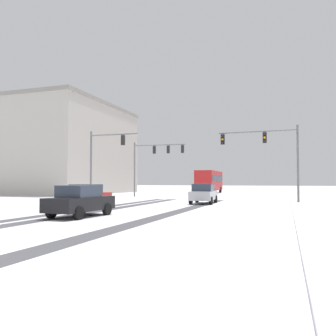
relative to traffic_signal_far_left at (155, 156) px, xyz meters
name	(u,v)px	position (x,y,z in m)	size (l,w,h in m)	color
wheel_track_left_lane	(169,214)	(8.54, -20.29, -4.80)	(1.00, 31.25, 0.01)	#4C4C51
wheel_track_right_lane	(94,212)	(3.79, -20.29, -4.80)	(0.98, 31.25, 0.01)	#4C4C51
wheel_track_center	(75,211)	(2.46, -20.29, -4.80)	(0.87, 31.25, 0.01)	#4C4C51
traffic_signal_far_left	(155,156)	(0.00, 0.00, 0.00)	(6.36, 0.51, 6.50)	slate
traffic_signal_near_right	(269,148)	(13.36, -8.00, -0.13)	(6.67, 0.55, 6.50)	slate
traffic_signal_near_left	(103,154)	(-1.27, -10.09, -0.45)	(4.80, 0.38, 6.50)	slate
car_silver_lead	(204,194)	(8.28, -10.50, -3.98)	(1.98, 4.17, 1.62)	#B7BABF
car_red_second	(87,196)	(1.65, -17.58, -3.98)	(1.85, 4.11, 1.62)	red
car_black_third	(80,201)	(4.65, -23.15, -3.98)	(2.01, 4.19, 1.62)	black
bus_oncoming	(210,180)	(3.58, 14.38, -2.81)	(2.99, 11.09, 3.38)	#B21E1E
office_building_far_left_block	(51,150)	(-20.36, 7.86, 1.97)	(20.65, 21.31, 13.52)	#B2ADA3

